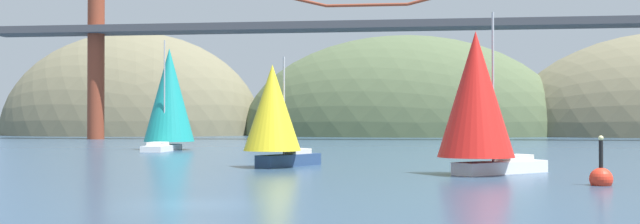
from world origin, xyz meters
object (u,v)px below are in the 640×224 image
sailboat_teal_sail (169,97)px  sailboat_red_spinnaker (477,98)px  channel_buoy (601,178)px  sailboat_yellow_sail (274,112)px

sailboat_teal_sail → sailboat_red_spinnaker: size_ratio=1.22×
channel_buoy → sailboat_red_spinnaker: bearing=129.8°
sailboat_yellow_sail → sailboat_red_spinnaker: (12.89, -5.35, 0.67)m
sailboat_teal_sail → sailboat_yellow_sail: sailboat_teal_sail is taller
sailboat_yellow_sail → channel_buoy: bearing=-32.8°
sailboat_yellow_sail → sailboat_red_spinnaker: sailboat_red_spinnaker is taller
sailboat_red_spinnaker → channel_buoy: size_ratio=3.58×
sailboat_teal_sail → sailboat_yellow_sail: size_ratio=1.55×
sailboat_yellow_sail → channel_buoy: 21.93m
sailboat_yellow_sail → sailboat_red_spinnaker: 13.97m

